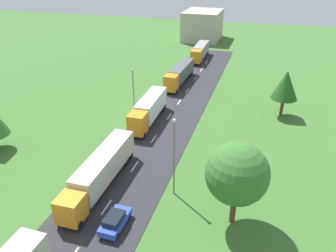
# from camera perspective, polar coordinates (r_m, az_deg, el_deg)

# --- Properties ---
(road) EXTENTS (10.00, 140.00, 0.06)m
(road) POSITION_cam_1_polar(r_m,az_deg,el_deg) (35.30, -12.23, -15.87)
(road) COLOR #2B2B30
(road) RESTS_ON ground
(lane_marking_centre) EXTENTS (0.16, 123.37, 0.01)m
(lane_marking_centre) POSITION_cam_1_polar(r_m,az_deg,el_deg) (34.45, -13.33, -17.25)
(lane_marking_centre) COLOR white
(lane_marking_centre) RESTS_ON road
(truck_second) EXTENTS (2.59, 14.63, 3.64)m
(truck_second) POSITION_cam_1_polar(r_m,az_deg,el_deg) (38.71, -11.45, -7.41)
(truck_second) COLOR orange
(truck_second) RESTS_ON road
(truck_third) EXTENTS (2.77, 12.40, 3.73)m
(truck_third) POSITION_cam_1_polar(r_m,az_deg,el_deg) (52.57, -3.33, 2.91)
(truck_third) COLOR orange
(truck_third) RESTS_ON road
(truck_fourth) EXTENTS (2.76, 13.98, 3.48)m
(truck_fourth) POSITION_cam_1_polar(r_m,az_deg,el_deg) (69.26, 2.00, 8.95)
(truck_fourth) COLOR orange
(truck_fourth) RESTS_ON road
(truck_fifth) EXTENTS (2.72, 12.36, 3.47)m
(truck_fifth) POSITION_cam_1_polar(r_m,az_deg,el_deg) (86.65, 5.48, 12.58)
(truck_fifth) COLOR orange
(truck_fifth) RESTS_ON road
(car_third) EXTENTS (1.92, 4.06, 1.55)m
(car_third) POSITION_cam_1_polar(r_m,az_deg,el_deg) (33.97, -9.02, -15.67)
(car_third) COLOR blue
(car_third) RESTS_ON road
(lamppost_second) EXTENTS (0.36, 0.36, 9.27)m
(lamppost_second) POSITION_cam_1_polar(r_m,az_deg,el_deg) (35.19, 1.06, -4.84)
(lamppost_second) COLOR slate
(lamppost_second) RESTS_ON ground
(lamppost_third) EXTENTS (0.36, 0.36, 7.73)m
(lamppost_third) POSITION_cam_1_polar(r_m,az_deg,el_deg) (55.18, -5.92, 6.42)
(lamppost_third) COLOR slate
(lamppost_third) RESTS_ON ground
(tree_oak) EXTENTS (6.01, 6.01, 8.79)m
(tree_oak) POSITION_cam_1_polar(r_m,az_deg,el_deg) (31.78, 11.69, -8.01)
(tree_oak) COLOR #513823
(tree_oak) RESTS_ON ground
(tree_elm) EXTENTS (4.21, 4.21, 7.68)m
(tree_elm) POSITION_cam_1_polar(r_m,az_deg,el_deg) (56.57, 19.40, 6.60)
(tree_elm) COLOR #513823
(tree_elm) RESTS_ON ground
(distant_building) EXTENTS (10.72, 13.95, 8.57)m
(distant_building) POSITION_cam_1_polar(r_m,az_deg,el_deg) (108.29, 5.90, 16.70)
(distant_building) COLOR #B2A899
(distant_building) RESTS_ON ground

